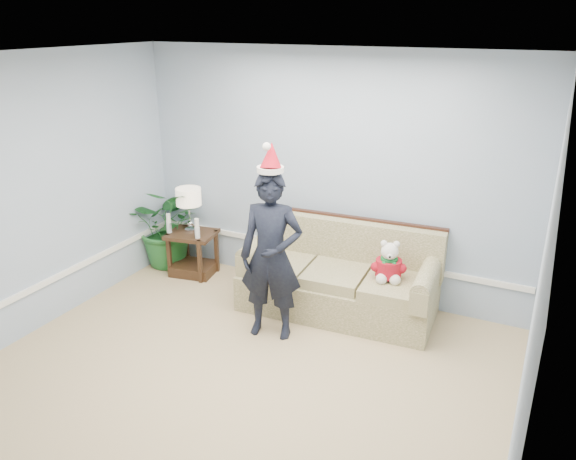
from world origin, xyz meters
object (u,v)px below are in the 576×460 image
Objects in this scene: side_table at (193,257)px; houseplant at (169,225)px; sofa at (340,280)px; table_lamp at (189,198)px; man at (271,256)px; teddy_bear at (388,266)px.

side_table is 0.53m from houseplant.
sofa is 3.88× the size of table_lamp.
side_table is (-1.93, 0.05, -0.13)m from sofa.
table_lamp is at bearing 173.98° from sofa.
sofa is 1.00m from man.
table_lamp is 0.56m from houseplant.
man is at bearing -25.33° from houseplant.
sofa is at bearing 48.74° from man.
teddy_bear is (0.54, -0.09, 0.31)m from sofa.
houseplant is at bearing 158.14° from teddy_bear.
table_lamp reaches higher than side_table.
houseplant is at bearing 166.17° from side_table.
man reaches higher than side_table.
sofa is 1.94m from side_table.
houseplant is 2.90m from teddy_bear.
man reaches higher than sofa.
houseplant reaches higher than teddy_bear.
sofa is at bearing 153.71° from teddy_bear.
man reaches higher than houseplant.
side_table is at bearing 159.71° from teddy_bear.
table_lamp reaches higher than houseplant.
teddy_bear is at bearing -4.09° from table_lamp.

